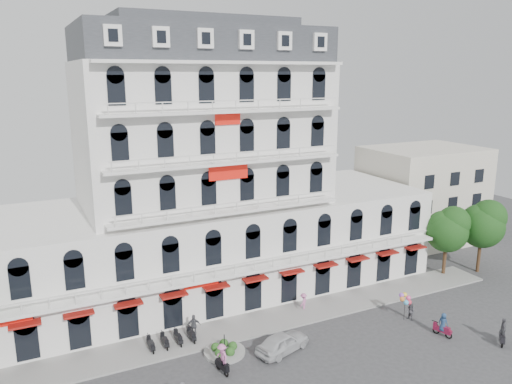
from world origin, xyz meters
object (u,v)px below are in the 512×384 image
(rider_northeast, at_px, (503,331))
(balloon_vendor, at_px, (408,307))
(rider_center, at_px, (222,358))
(rider_east, at_px, (443,325))
(parked_car, at_px, (283,342))

(rider_northeast, bearing_deg, balloon_vendor, -100.18)
(rider_center, bearing_deg, rider_east, 71.26)
(rider_northeast, xyz_separation_m, balloon_vendor, (-3.93, 6.33, 0.15))
(rider_northeast, bearing_deg, rider_east, -84.11)
(rider_center, xyz_separation_m, balloon_vendor, (17.56, 0.20, 0.06))
(parked_car, distance_m, balloon_vendor, 12.29)
(balloon_vendor, bearing_deg, rider_northeast, -58.14)
(rider_northeast, bearing_deg, parked_car, -64.52)
(balloon_vendor, bearing_deg, rider_center, -179.36)
(rider_east, relative_size, balloon_vendor, 0.83)
(rider_northeast, xyz_separation_m, rider_center, (-21.50, 6.14, 0.10))
(rider_northeast, relative_size, rider_center, 0.98)
(rider_east, distance_m, rider_northeast, 4.46)
(parked_car, height_order, rider_center, rider_center)
(rider_east, bearing_deg, rider_northeast, -149.10)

